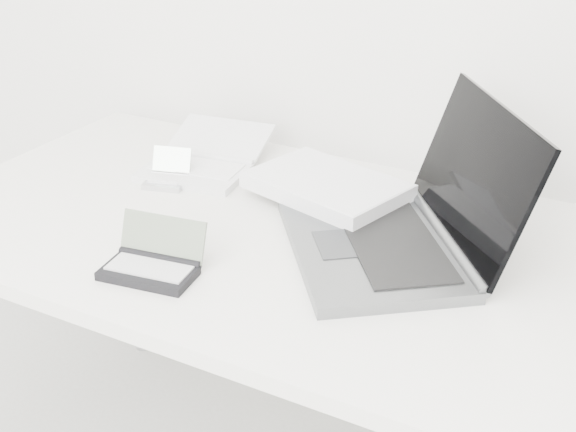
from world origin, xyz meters
The scene contains 5 objects.
desk centered at (0.00, 1.55, 0.68)m, with size 1.60×0.80×0.73m.
laptop_large centered at (0.09, 1.63, 0.77)m, with size 0.65×0.55×0.27m.
netbook_open_white centered at (-0.37, 1.73, 0.75)m, with size 0.27×0.32×0.06m.
pda_silver centered at (-0.40, 1.63, 0.74)m, with size 0.11×0.11×0.07m.
palmtop_charcoal centered at (-0.19, 1.31, 0.75)m, with size 0.18×0.14×0.09m.
Camera 1 is at (0.60, 0.35, 1.45)m, focal length 50.00 mm.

